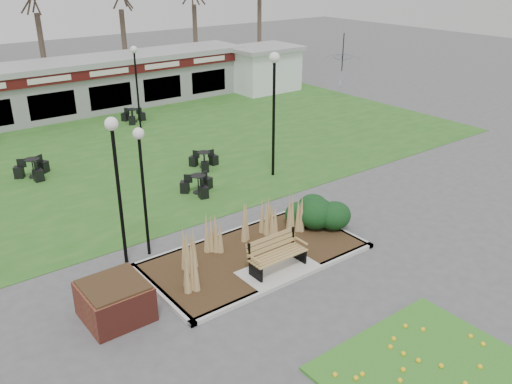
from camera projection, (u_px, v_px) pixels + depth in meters
ground at (281, 275)px, 14.93m from camera, size 100.00×100.00×0.00m
lawn at (106, 157)px, 23.66m from camera, size 34.00×16.00×0.02m
flower_bed at (420, 365)px, 11.55m from camera, size 4.20×3.00×0.16m
planting_bed at (285, 232)px, 16.47m from camera, size 6.75×3.40×1.27m
park_bench at (276, 253)px, 14.87m from camera, size 1.70×0.66×0.93m
brick_planter at (115, 300)px, 13.02m from camera, size 1.50×1.50×0.95m
food_pavilion at (42, 91)px, 28.87m from camera, size 24.60×3.40×2.90m
service_hut at (264, 68)px, 34.97m from camera, size 4.40×3.40×2.83m
lamp_post_near_right at (115, 160)px, 14.27m from camera, size 0.36×0.36×4.31m
lamp_post_mid_left at (141, 164)px, 14.87m from camera, size 0.32×0.32×3.87m
lamp_post_mid_right at (274, 88)px, 20.33m from camera, size 0.40×0.40×4.86m
lamp_post_far_right at (136, 69)px, 26.36m from camera, size 0.34×0.34×4.14m
bistro_set_a at (198, 187)px, 20.00m from camera, size 1.29×1.24×0.70m
bistro_set_b at (34, 171)px, 21.43m from camera, size 1.42×1.25×0.75m
bistro_set_c at (133, 118)px, 28.59m from camera, size 1.13×1.29×0.69m
bistro_set_d at (204, 162)px, 22.42m from camera, size 1.11×1.26×0.67m
patio_umbrella at (342, 70)px, 32.30m from camera, size 2.72×2.76×2.87m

